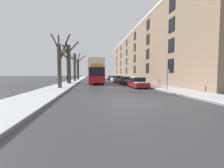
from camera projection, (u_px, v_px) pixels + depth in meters
The scene contains 17 objects.
ground_plane at pixel (130, 103), 9.10m from camera, with size 320.00×320.00×0.00m, color #424247.
sidewalk_left at pixel (80, 78), 60.52m from camera, with size 3.20×130.00×0.16m.
sidewalk_right at pixel (112, 78), 62.35m from camera, with size 3.20×130.00×0.16m.
terrace_facade_right at pixel (147, 56), 39.53m from camera, with size 9.10×54.43×12.90m.
bare_tree_left_0 at pixel (60, 63), 17.46m from camera, with size 2.39×3.79×6.31m.
bare_tree_left_1 at pixel (68, 62), 26.16m from camera, with size 3.49×3.54×7.76m.
bare_tree_left_2 at pixel (75, 67), 35.88m from camera, with size 1.65×2.37×6.71m.
bare_tree_left_3 at pixel (78, 68), 45.67m from camera, with size 4.85×1.88×8.08m.
double_decker_bus at pixel (96, 70), 28.89m from camera, with size 2.62×11.51×4.37m.
parked_car_0 at pixel (138, 83), 19.40m from camera, with size 1.72×4.30×1.41m.
parked_car_1 at pixel (126, 81), 25.36m from camera, with size 1.79×4.14×1.38m.
parked_car_2 at pixel (120, 79), 31.17m from camera, with size 1.82×4.01×1.47m.
parked_car_3 at pixel (115, 79), 37.25m from camera, with size 1.70×4.41×1.46m.
parked_car_4 at pixel (111, 78), 43.33m from camera, with size 1.89×4.41×1.35m.
oncoming_van at pixel (94, 76), 47.86m from camera, with size 1.95×5.11×2.26m.
pedestrian_left_sidewalk at pixel (67, 79), 26.18m from camera, with size 0.37×0.37×1.70m.
street_sign_post at pixel (167, 79), 14.66m from camera, with size 0.32×0.07×2.26m.
Camera 1 is at (-2.41, -8.75, 1.74)m, focal length 24.00 mm.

